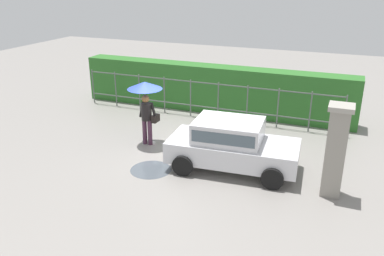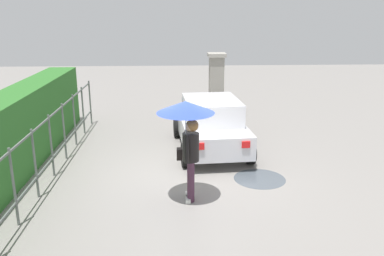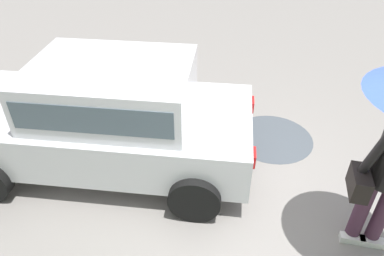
% 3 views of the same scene
% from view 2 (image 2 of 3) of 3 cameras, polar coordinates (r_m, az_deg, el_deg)
% --- Properties ---
extents(ground_plane, '(40.00, 40.00, 0.00)m').
position_cam_2_polar(ground_plane, '(9.67, 0.06, -6.79)').
color(ground_plane, gray).
extents(car, '(3.84, 2.08, 1.48)m').
position_cam_2_polar(car, '(11.21, 2.66, 0.83)').
color(car, silver).
rests_on(car, ground).
extents(pedestrian, '(1.14, 1.14, 2.12)m').
position_cam_2_polar(pedestrian, '(7.91, -0.69, 0.65)').
color(pedestrian, '#47283D').
rests_on(pedestrian, ground).
extents(gate_pillar, '(0.60, 0.60, 2.42)m').
position_cam_2_polar(gate_pillar, '(13.90, 3.44, 5.69)').
color(gate_pillar, gray).
rests_on(gate_pillar, ground).
extents(fence_section, '(10.45, 0.05, 1.50)m').
position_cam_2_polar(fence_section, '(9.44, -20.28, -3.08)').
color(fence_section, '#59605B').
rests_on(fence_section, ground).
extents(puddle_near, '(1.21, 1.21, 0.00)m').
position_cam_2_polar(puddle_near, '(9.64, 9.53, -7.08)').
color(puddle_near, '#4C545B').
rests_on(puddle_near, ground).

